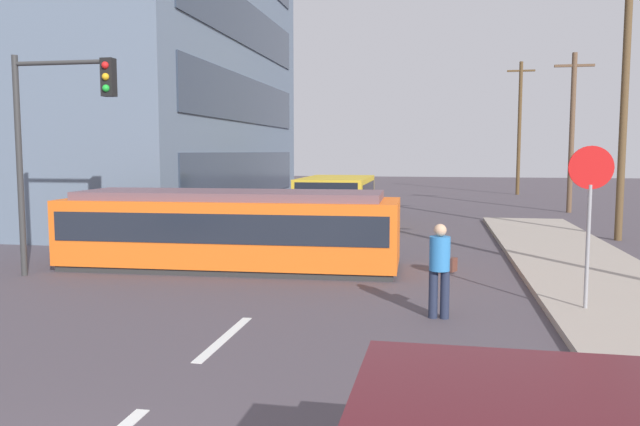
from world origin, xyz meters
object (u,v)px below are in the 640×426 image
Objects in this scene: streetcar_tram at (231,228)px; city_bus at (336,198)px; utility_pole_far at (572,130)px; stop_sign at (590,193)px; utility_pole_distant at (519,126)px; utility_pole_mid at (624,104)px; traffic_light_mast at (55,123)px; pedestrian_crossing at (440,265)px.

city_bus is (1.23, 9.14, 0.09)m from streetcar_tram.
city_bus is 0.68× the size of utility_pole_far.
utility_pole_distant is at bearing 85.12° from stop_sign.
utility_pole_far is (11.34, 16.65, 2.94)m from streetcar_tram.
utility_pole_mid reaches higher than streetcar_tram.
stop_sign is 11.04m from utility_pole_mid.
stop_sign is 11.38m from traffic_light_mast.
pedestrian_crossing is at bearing -37.70° from streetcar_tram.
traffic_light_mast reaches higher than streetcar_tram.
utility_pole_mid is at bearing 31.47° from traffic_light_mast.
traffic_light_mast reaches higher than city_bus.
traffic_light_mast is at bearing -114.20° from utility_pole_distant.
pedestrian_crossing is 2.92m from stop_sign.
utility_pole_mid is at bearing -92.11° from utility_pole_far.
stop_sign is 0.38× the size of utility_pole_far.
utility_pole_distant reaches higher than utility_pole_far.
stop_sign is 0.56× the size of traffic_light_mast.
utility_pole_far is at bearing -86.14° from utility_pole_distant.
utility_pole_mid reaches higher than stop_sign.
utility_pole_mid is 22.28m from utility_pole_distant.
streetcar_tram is 2.93× the size of stop_sign.
utility_pole_distant is (13.99, 31.14, 1.06)m from traffic_light_mast.
stop_sign is at bearing -23.35° from streetcar_tram.
traffic_light_mast is at bearing 166.49° from pedestrian_crossing.
pedestrian_crossing is 0.19× the size of utility_pole_distant.
pedestrian_crossing is (3.91, -13.12, -0.14)m from city_bus.
traffic_light_mast is 0.60× the size of utility_pole_mid.
utility_pole_mid reaches higher than utility_pole_far.
city_bus is at bearing 106.60° from pedestrian_crossing.
streetcar_tram reaches higher than pedestrian_crossing.
utility_pole_far reaches higher than stop_sign.
pedestrian_crossing is at bearing -165.82° from stop_sign.
pedestrian_crossing is 0.22× the size of utility_pole_far.
city_bus is 12.91m from utility_pole_far.
stop_sign is (2.56, 0.65, 1.25)m from pedestrian_crossing.
stop_sign is at bearing -7.27° from traffic_light_mast.
utility_pole_far is at bearing 79.70° from stop_sign.
utility_pole_distant is at bearing 65.80° from traffic_light_mast.
streetcar_tram is 1.65× the size of traffic_light_mast.
city_bus is 22.41m from utility_pole_distant.
city_bus is 1.77× the size of stop_sign.
city_bus is 0.60× the size of utility_pole_mid.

